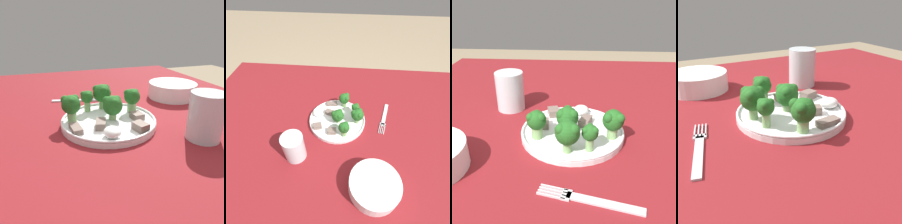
{
  "view_description": "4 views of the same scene",
  "coord_description": "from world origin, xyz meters",
  "views": [
    {
      "loc": [
        0.49,
        -0.2,
        1.0
      ],
      "look_at": [
        0.04,
        -0.05,
        0.8
      ],
      "focal_mm": 35.0,
      "sensor_mm": 36.0,
      "label": 1
    },
    {
      "loc": [
        -0.03,
        0.43,
        1.32
      ],
      "look_at": [
        0.02,
        -0.05,
        0.81
      ],
      "focal_mm": 28.0,
      "sensor_mm": 36.0,
      "label": 2
    },
    {
      "loc": [
        -0.49,
        -0.06,
        1.08
      ],
      "look_at": [
        0.05,
        -0.03,
        0.81
      ],
      "focal_mm": 42.0,
      "sensor_mm": 36.0,
      "label": 3
    },
    {
      "loc": [
        -0.22,
        -0.5,
        1.01
      ],
      "look_at": [
        0.01,
        -0.07,
        0.78
      ],
      "focal_mm": 42.0,
      "sensor_mm": 36.0,
      "label": 4
    }
  ],
  "objects": [
    {
      "name": "broccoli_floret_front_left",
      "position": [
        -0.05,
        -0.09,
        0.81
      ],
      "size": [
        0.03,
        0.03,
        0.06
      ],
      "color": "#7FA866",
      "rests_on": "dinner_plate"
    },
    {
      "name": "dinner_plate",
      "position": [
        0.02,
        -0.05,
        0.77
      ],
      "size": [
        0.23,
        0.23,
        0.02
      ],
      "color": "white",
      "rests_on": "table"
    },
    {
      "name": "broccoli_floret_near_rim_left",
      "position": [
        -0.01,
        0.03,
        0.81
      ],
      "size": [
        0.04,
        0.04,
        0.06
      ],
      "color": "#7FA866",
      "rests_on": "dinner_plate"
    },
    {
      "name": "meat_slice_front_slice",
      "position": [
        0.06,
        -0.08,
        0.78
      ],
      "size": [
        0.05,
        0.03,
        0.02
      ],
      "color": "#756056",
      "rests_on": "dinner_plate"
    },
    {
      "name": "broccoli_floret_back_left",
      "position": [
        0.02,
        -0.04,
        0.81
      ],
      "size": [
        0.05,
        0.05,
        0.06
      ],
      "color": "#7FA866",
      "rests_on": "dinner_plate"
    },
    {
      "name": "broccoli_floret_center_back",
      "position": [
        -0.0,
        -0.14,
        0.82
      ],
      "size": [
        0.05,
        0.05,
        0.07
      ],
      "color": "#7FA866",
      "rests_on": "dinner_plate"
    },
    {
      "name": "meat_slice_edge_slice",
      "position": [
        0.04,
        0.02,
        0.78
      ],
      "size": [
        0.04,
        0.03,
        0.02
      ],
      "color": "#756056",
      "rests_on": "dinner_plate"
    },
    {
      "name": "broccoli_floret_center_left",
      "position": [
        -0.06,
        -0.04,
        0.82
      ],
      "size": [
        0.05,
        0.05,
        0.07
      ],
      "color": "#7FA866",
      "rests_on": "dinner_plate"
    },
    {
      "name": "sauce_dollop",
      "position": [
        0.11,
        -0.07,
        0.78
      ],
      "size": [
        0.04,
        0.04,
        0.02
      ],
      "color": "white",
      "rests_on": "dinner_plate"
    },
    {
      "name": "fork",
      "position": [
        -0.18,
        -0.09,
        0.76
      ],
      "size": [
        0.06,
        0.18,
        0.0
      ],
      "color": "silver",
      "rests_on": "table"
    },
    {
      "name": "drinking_glass",
      "position": [
        0.15,
        0.12,
        0.81
      ],
      "size": [
        0.07,
        0.07,
        0.1
      ],
      "color": "silver",
      "rests_on": "table"
    },
    {
      "name": "meat_slice_middle_slice",
      "position": [
        0.06,
        -0.14,
        0.78
      ],
      "size": [
        0.05,
        0.03,
        0.01
      ],
      "color": "#756056",
      "rests_on": "dinner_plate"
    },
    {
      "name": "table",
      "position": [
        0.0,
        0.0,
        0.66
      ],
      "size": [
        1.31,
        0.95,
        0.76
      ],
      "color": "maroon",
      "rests_on": "ground_plane"
    },
    {
      "name": "meat_slice_rear_slice",
      "position": [
        0.1,
        -0.0,
        0.78
      ],
      "size": [
        0.04,
        0.03,
        0.02
      ],
      "color": "#756056",
      "rests_on": "dinner_plate"
    }
  ]
}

